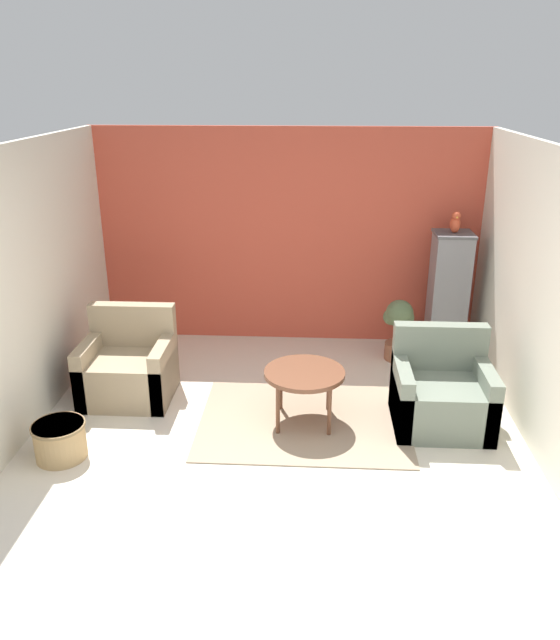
{
  "coord_description": "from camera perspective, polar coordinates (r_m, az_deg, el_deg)",
  "views": [
    {
      "loc": [
        0.3,
        -3.66,
        2.91
      ],
      "look_at": [
        0.0,
        1.62,
        0.85
      ],
      "focal_mm": 35.0,
      "sensor_mm": 36.0,
      "label": 1
    }
  ],
  "objects": [
    {
      "name": "ground_plane",
      "position": [
        4.69,
        -1.19,
        -17.14
      ],
      "size": [
        20.0,
        20.0,
        0.0
      ],
      "primitive_type": "plane",
      "color": "beige",
      "rests_on": "ground"
    },
    {
      "name": "wall_back_accent",
      "position": [
        7.14,
        0.77,
        7.55
      ],
      "size": [
        4.4,
        0.06,
        2.43
      ],
      "color": "#C64C38",
      "rests_on": "ground_plane"
    },
    {
      "name": "wall_left",
      "position": [
        6.07,
        -20.92,
        3.64
      ],
      "size": [
        0.06,
        3.24,
        2.43
      ],
      "color": "beige",
      "rests_on": "ground_plane"
    },
    {
      "name": "wall_right",
      "position": [
        5.85,
        21.74,
        2.89
      ],
      "size": [
        0.06,
        3.24,
        2.43
      ],
      "color": "beige",
      "rests_on": "ground_plane"
    },
    {
      "name": "area_rug",
      "position": [
        5.73,
        2.18,
        -9.22
      ],
      "size": [
        1.88,
        1.42,
        0.01
      ],
      "color": "gray",
      "rests_on": "ground_plane"
    },
    {
      "name": "coffee_table",
      "position": [
        5.51,
        2.25,
        -5.12
      ],
      "size": [
        0.72,
        0.72,
        0.51
      ],
      "color": "brown",
      "rests_on": "ground_plane"
    },
    {
      "name": "armchair_left",
      "position": [
        6.2,
        -13.67,
        -4.38
      ],
      "size": [
        0.83,
        0.73,
        0.86
      ],
      "color": "#9E896B",
      "rests_on": "ground_plane"
    },
    {
      "name": "armchair_right",
      "position": [
        5.74,
        14.53,
        -6.69
      ],
      "size": [
        0.83,
        0.73,
        0.86
      ],
      "color": "slate",
      "rests_on": "ground_plane"
    },
    {
      "name": "birdcage",
      "position": [
        7.06,
        15.06,
        1.89
      ],
      "size": [
        0.54,
        0.54,
        1.39
      ],
      "color": "#555559",
      "rests_on": "ground_plane"
    },
    {
      "name": "parrot",
      "position": [
        6.84,
        15.73,
        8.56
      ],
      "size": [
        0.11,
        0.19,
        0.23
      ],
      "color": "#D14C2D",
      "rests_on": "birdcage"
    },
    {
      "name": "potted_plant",
      "position": [
        6.9,
        10.78,
        -0.44
      ],
      "size": [
        0.33,
        0.3,
        0.69
      ],
      "color": "brown",
      "rests_on": "ground_plane"
    },
    {
      "name": "wicker_basket",
      "position": [
        5.47,
        -19.48,
        -10.26
      ],
      "size": [
        0.43,
        0.43,
        0.31
      ],
      "color": "tan",
      "rests_on": "ground_plane"
    }
  ]
}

